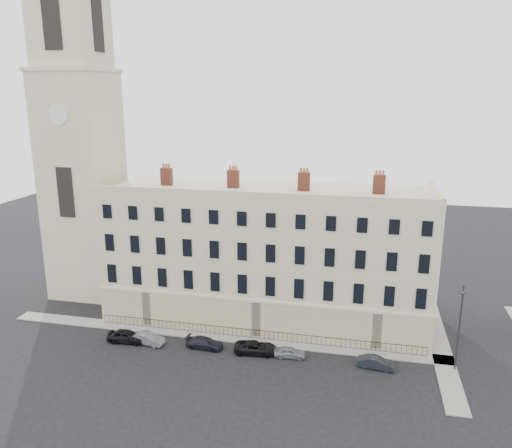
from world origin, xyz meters
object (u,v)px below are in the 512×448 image
Objects in this scene: car_b at (148,339)px; car_c at (205,343)px; car_d at (256,348)px; car_f at (376,363)px; car_a at (127,336)px; car_e at (290,352)px; streetlamp at (459,325)px.

car_b is 0.92× the size of car_c.
car_d is 1.25× the size of car_f.
car_a reaches higher than car_d.
car_d reaches higher than car_e.
car_a is 2.37m from car_b.
car_c is 17.15m from car_f.
car_e is 8.32m from car_f.
car_b is 6.05m from car_c.
car_d is 11.81m from car_f.
car_c is at bearing 94.48° from car_f.
car_e is at bearing -80.34° from car_b.
car_a reaches higher than car_e.
streetlamp reaches higher than car_c.
car_e is at bearing 93.55° from car_f.
car_d is 19.48m from streetlamp.
streetlamp is (32.76, 1.49, 4.06)m from car_a.
car_f is at bearing -95.23° from car_e.
streetlamp is (7.21, 1.08, 4.17)m from car_f.
car_a is 1.27× the size of car_e.
streetlamp is at bearing -90.51° from car_a.
car_e is at bearing -87.03° from car_c.
car_f is 8.40m from streetlamp.
car_a is 33.04m from streetlamp.
car_a is 8.42m from car_c.
car_e is at bearing -91.02° from car_a.
streetlamp is at bearing -76.36° from car_f.
car_b reaches higher than car_e.
car_f is 0.40× the size of streetlamp.
streetlamp is at bearing -92.98° from car_d.
car_c is (6.03, 0.46, -0.03)m from car_b.
car_a is 13.76m from car_d.
car_f reaches higher than car_e.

